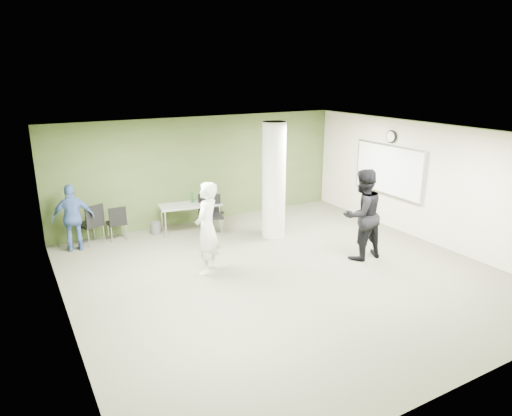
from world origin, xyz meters
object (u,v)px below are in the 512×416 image
man_black (362,215)px  man_blue (73,218)px  folding_table (191,206)px  woman_white (207,228)px  chair_back_left (92,221)px

man_black → man_blue: man_black is taller
folding_table → man_black: 4.27m
folding_table → man_black: man_black is taller
folding_table → woman_white: bearing=-95.9°
man_blue → man_black: bearing=153.1°
chair_back_left → woman_white: (1.71, -2.74, 0.37)m
chair_back_left → man_black: bearing=120.2°
woman_white → man_black: bearing=119.7°
chair_back_left → man_black: 6.13m
folding_table → chair_back_left: (-2.34, 0.26, -0.10)m
chair_back_left → man_black: (4.89, -3.68, 0.42)m
folding_table → chair_back_left: chair_back_left is taller
chair_back_left → man_blue: bearing=-1.2°
folding_table → man_blue: size_ratio=1.04×
chair_back_left → folding_table: bearing=150.7°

